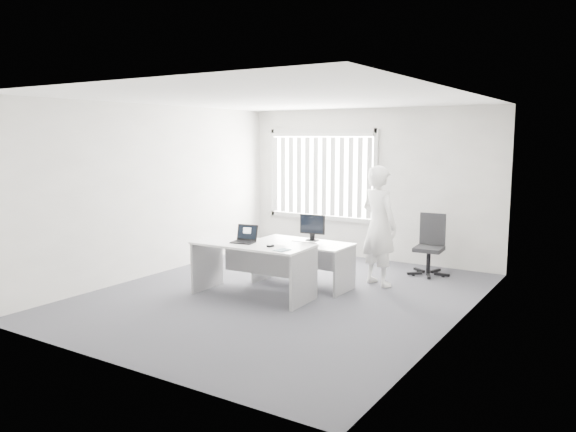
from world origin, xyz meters
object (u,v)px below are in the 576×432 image
Objects in this scene: person at (379,226)px; desk_near at (253,258)px; monitor at (312,227)px; office_chair at (429,256)px; laptop at (243,234)px; desk_far at (303,254)px.

desk_near is at bearing 74.07° from person.
desk_near is 4.25× the size of monitor.
office_chair reaches higher than desk_near.
laptop is at bearing -158.95° from desk_near.
laptop is at bearing -120.95° from monitor.
laptop reaches higher than desk_far.
office_chair is at bearing -91.46° from person.
office_chair is 0.55× the size of person.
desk_far is at bearing 68.69° from desk_near.
person is at bearing 48.76° from desk_near.
monitor is (0.06, 0.19, 0.40)m from desk_far.
desk_near is 1.15× the size of desk_far.
laptop reaches higher than office_chair.
laptop is at bearing -113.90° from desk_far.
monitor is at bearing -135.43° from office_chair.
monitor is at bearing 51.61° from person.
laptop is at bearing -128.62° from office_chair.
desk_far is 3.70× the size of monitor.
office_chair is 1.29m from person.
office_chair is at bearing 51.36° from desk_far.
monitor is (0.49, 1.13, -0.01)m from laptop.
office_chair is 2.49× the size of monitor.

